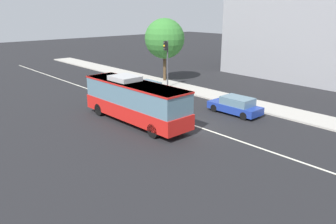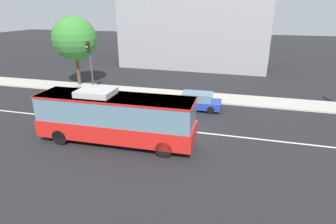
{
  "view_description": "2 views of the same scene",
  "coord_description": "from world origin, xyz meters",
  "px_view_note": "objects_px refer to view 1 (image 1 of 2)",
  "views": [
    {
      "loc": [
        16.15,
        -17.13,
        8.3
      ],
      "look_at": [
        -1.21,
        -1.61,
        1.13
      ],
      "focal_mm": 35.52,
      "sensor_mm": 36.0,
      "label": 1
    },
    {
      "loc": [
        3.74,
        -17.43,
        8.16
      ],
      "look_at": [
        -0.76,
        -0.76,
        1.62
      ],
      "focal_mm": 29.46,
      "sensor_mm": 36.0,
      "label": 2
    }
  ],
  "objects_px": {
    "traffic_light_near_corner": "(166,56)",
    "street_tree_kerbside_centre": "(165,39)",
    "sedan_white": "(147,89)",
    "sedan_blue": "(236,106)",
    "transit_bus": "(135,100)"
  },
  "relations": [
    {
      "from": "traffic_light_near_corner",
      "to": "street_tree_kerbside_centre",
      "type": "xyz_separation_m",
      "value": [
        -2.95,
        2.32,
        1.52
      ]
    },
    {
      "from": "sedan_white",
      "to": "traffic_light_near_corner",
      "type": "xyz_separation_m",
      "value": [
        -1.1,
        3.61,
        2.84
      ]
    },
    {
      "from": "traffic_light_near_corner",
      "to": "sedan_blue",
      "type": "bearing_deg",
      "value": 84.8
    },
    {
      "from": "sedan_white",
      "to": "street_tree_kerbside_centre",
      "type": "xyz_separation_m",
      "value": [
        -4.04,
        5.93,
        4.36
      ]
    },
    {
      "from": "transit_bus",
      "to": "traffic_light_near_corner",
      "type": "distance_m",
      "value": 11.94
    },
    {
      "from": "sedan_blue",
      "to": "sedan_white",
      "type": "xyz_separation_m",
      "value": [
        -9.78,
        -1.62,
        0.0
      ]
    },
    {
      "from": "transit_bus",
      "to": "street_tree_kerbside_centre",
      "type": "relative_size",
      "value": 1.35
    },
    {
      "from": "sedan_blue",
      "to": "traffic_light_near_corner",
      "type": "height_order",
      "value": "traffic_light_near_corner"
    },
    {
      "from": "sedan_blue",
      "to": "sedan_white",
      "type": "height_order",
      "value": "same"
    },
    {
      "from": "transit_bus",
      "to": "sedan_white",
      "type": "height_order",
      "value": "transit_bus"
    },
    {
      "from": "sedan_white",
      "to": "street_tree_kerbside_centre",
      "type": "bearing_deg",
      "value": -54.19
    },
    {
      "from": "sedan_white",
      "to": "traffic_light_near_corner",
      "type": "bearing_deg",
      "value": -71.57
    },
    {
      "from": "sedan_blue",
      "to": "street_tree_kerbside_centre",
      "type": "relative_size",
      "value": 0.61
    },
    {
      "from": "transit_bus",
      "to": "street_tree_kerbside_centre",
      "type": "distance_m",
      "value": 15.81
    },
    {
      "from": "transit_bus",
      "to": "sedan_white",
      "type": "relative_size",
      "value": 2.21
    }
  ]
}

